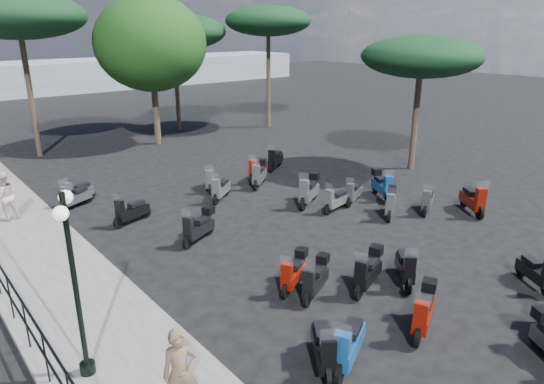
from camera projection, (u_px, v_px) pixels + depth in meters
ground at (320, 258)px, 14.36m from camera, size 120.00×120.00×0.00m
sidewalk at (61, 287)px, 12.61m from camera, size 3.00×30.00×0.15m
railing at (2, 278)px, 11.41m from camera, size 0.04×26.04×1.10m
lamp_post_1 at (74, 276)px, 8.72m from camera, size 0.58×1.03×3.71m
woman at (180, 373)px, 8.18m from camera, size 0.71×0.60×1.64m
pedestrian_far at (4, 196)px, 16.51m from camera, size 0.90×0.74×1.71m
scooter_1 at (348, 346)px, 9.66m from camera, size 1.59×0.94×1.38m
scooter_2 at (324, 349)px, 9.59m from camera, size 1.09×1.39×1.32m
scooter_3 at (315, 279)px, 12.23m from camera, size 1.41×0.84×1.21m
scooter_4 at (131, 212)px, 16.72m from camera, size 1.55×0.66×1.26m
scooter_5 at (78, 193)px, 18.60m from camera, size 1.44×0.80×1.23m
scooter_8 at (424, 312)px, 10.78m from camera, size 1.53×0.89×1.30m
scooter_9 at (294, 273)px, 12.56m from camera, size 1.40×0.85×1.20m
scooter_10 at (199, 227)px, 15.32m from camera, size 1.53×0.87×1.30m
scooter_11 at (221, 190)px, 18.95m from camera, size 1.37×1.02×1.28m
scooter_13 at (405, 268)px, 12.83m from camera, size 1.21×1.23×1.30m
scooter_14 at (368, 272)px, 12.53m from camera, size 1.58×0.81×1.31m
scooter_15 at (336, 201)px, 17.85m from camera, size 1.49×0.52×1.19m
scooter_16 at (259, 175)px, 20.63m from camera, size 1.43×1.20×1.36m
scooter_17 at (210, 180)px, 20.13m from camera, size 0.97×1.37×1.26m
scooter_19 at (536, 273)px, 12.65m from camera, size 0.91×1.33×1.21m
scooter_20 at (428, 201)px, 17.73m from camera, size 1.44×0.85×1.24m
scooter_21 at (309, 191)px, 18.47m from camera, size 1.68×1.07×1.46m
scooter_22 at (382, 185)px, 19.25m from camera, size 0.98×1.56×1.35m
scooter_23 at (258, 171)px, 21.27m from camera, size 1.55×0.98×1.37m
scooter_26 at (391, 204)px, 17.36m from camera, size 1.40×1.05×1.28m
scooter_27 at (473, 200)px, 17.63m from camera, size 1.18×1.51×1.44m
scooter_28 at (353, 193)px, 18.64m from camera, size 1.39×0.75×1.18m
scooter_29 at (275, 160)px, 23.08m from camera, size 1.50×1.01×1.35m
scooter_30 at (75, 197)px, 18.17m from camera, size 1.44×0.80×1.23m
broadleaf_tree at (151, 44)px, 26.40m from camera, size 6.07×6.07×8.17m
pine_0 at (173, 32)px, 29.76m from camera, size 6.48×6.48×7.29m
pine_1 at (268, 21)px, 30.74m from camera, size 5.50×5.50×7.77m
pine_2 at (18, 16)px, 23.33m from camera, size 6.43×6.43×8.09m
pine_3 at (421, 57)px, 21.67m from camera, size 5.40×5.40×6.15m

